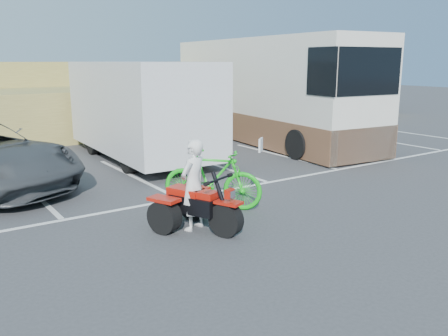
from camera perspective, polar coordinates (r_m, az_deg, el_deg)
ground at (r=9.24m, az=1.91°, el=-7.23°), size 100.00×100.00×0.00m
parking_stripes at (r=12.98m, az=-5.62°, el=-1.35°), size 28.00×5.16×0.01m
grass_embankment at (r=23.12m, az=-21.55°, el=7.60°), size 40.00×8.50×3.10m
red_trike_atv at (r=9.13m, az=-2.87°, el=-7.48°), size 1.83×2.06×1.10m
rider at (r=8.95m, az=-3.71°, el=-2.04°), size 0.75×0.63×1.75m
green_dirt_bike at (r=10.29m, az=-1.42°, el=-1.28°), size 1.91×2.08×1.33m
cargo_trailer at (r=15.59m, az=-9.97°, el=7.19°), size 2.91×6.79×3.13m
rv_motorhome at (r=19.36m, az=5.20°, el=8.45°), size 3.85×11.19×3.94m
quad_atv_blue at (r=13.08m, az=-20.45°, el=-2.02°), size 1.31×1.61×0.94m
quad_atv_green at (r=14.08m, az=-20.84°, el=-1.03°), size 1.52×1.72×0.93m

